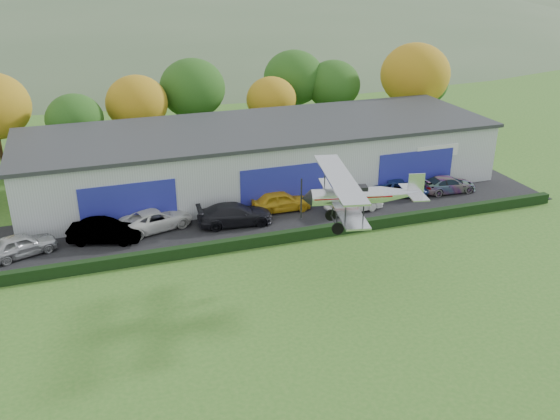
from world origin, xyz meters
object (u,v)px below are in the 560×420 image
object	(u,v)px
car_5	(354,202)
car_7	(448,184)
biplane	(357,194)
car_0	(21,245)
car_4	(281,201)
hangar	(260,155)
car_1	(105,231)
car_2	(156,219)
car_6	(400,188)
car_3	(235,214)

from	to	relation	value
car_5	car_7	bearing A→B (deg)	-89.77
biplane	car_0	bearing A→B (deg)	166.41
car_4	biplane	size ratio (longest dim) A/B	0.55
car_7	car_5	bearing A→B (deg)	100.14
hangar	car_4	distance (m)	6.62
car_5	biplane	world-z (taller)	biplane
car_1	car_2	world-z (taller)	car_1
car_0	car_1	bearing A→B (deg)	-106.74
car_4	car_6	bearing A→B (deg)	-89.60
hangar	car_1	distance (m)	16.05
car_5	car_6	size ratio (longest dim) A/B	0.95
car_7	car_6	bearing A→B (deg)	83.78
car_2	car_4	size ratio (longest dim) A/B	1.12
car_6	biplane	xyz separation A→B (m)	(-9.64, -11.07, 4.79)
car_0	car_6	xyz separation A→B (m)	(29.81, 1.50, -0.12)
car_0	car_2	world-z (taller)	car_0
car_1	car_5	distance (m)	19.09
hangar	car_4	xyz separation A→B (m)	(-0.33, -6.37, -1.78)
car_1	car_2	distance (m)	3.92
hangar	car_1	world-z (taller)	hangar
car_1	car_7	size ratio (longest dim) A/B	1.04
car_6	car_4	bearing A→B (deg)	107.63
car_5	car_4	bearing A→B (deg)	62.58
car_5	car_6	xyz separation A→B (m)	(5.23, 1.87, -0.08)
car_3	car_4	size ratio (longest dim) A/B	1.17
car_0	car_3	bearing A→B (deg)	-109.16
car_2	car_6	xyz separation A→B (m)	(20.54, 0.11, -0.09)
car_4	biplane	xyz separation A→B (m)	(1.03, -11.24, 4.64)
car_0	car_7	distance (m)	34.07
car_6	car_5	bearing A→B (deg)	128.23
car_2	car_4	bearing A→B (deg)	-104.45
car_3	biplane	size ratio (longest dim) A/B	0.64
car_5	car_3	bearing A→B (deg)	79.40
car_5	biplane	distance (m)	11.23
car_2	biplane	xyz separation A→B (m)	(10.90, -10.96, 4.70)
car_2	car_6	world-z (taller)	car_2
car_2	car_5	xyz separation A→B (m)	(15.31, -1.76, -0.01)
car_4	car_5	bearing A→B (deg)	-109.25
car_2	car_1	bearing A→B (deg)	89.66
biplane	car_3	bearing A→B (deg)	129.50
car_3	car_4	xyz separation A→B (m)	(4.13, 1.41, 0.00)
car_4	car_7	size ratio (longest dim) A/B	1.01
hangar	biplane	xyz separation A→B (m)	(0.71, -17.61, 2.86)
car_0	car_6	world-z (taller)	car_0
car_3	car_6	bearing A→B (deg)	-80.35
hangar	car_2	bearing A→B (deg)	-146.88
car_3	biplane	world-z (taller)	biplane
car_0	car_4	world-z (taller)	car_4
car_2	biplane	distance (m)	16.16
car_5	car_6	distance (m)	5.56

